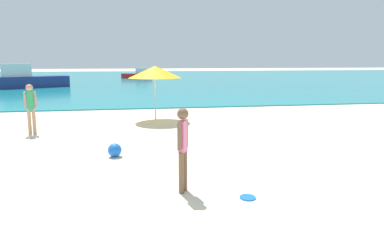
% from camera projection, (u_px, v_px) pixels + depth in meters
% --- Properties ---
extents(water, '(160.00, 60.00, 0.06)m').
position_uv_depth(water, '(149.00, 78.00, 46.27)').
color(water, teal).
rests_on(water, ground).
extents(person_standing, '(0.23, 0.31, 1.56)m').
position_uv_depth(person_standing, '(183.00, 145.00, 6.12)').
color(person_standing, brown).
rests_on(person_standing, ground).
extents(frisbee, '(0.28, 0.28, 0.03)m').
position_uv_depth(frisbee, '(248.00, 197.00, 5.96)').
color(frisbee, blue).
rests_on(frisbee, ground).
extents(person_distant, '(0.36, 0.22, 1.64)m').
position_uv_depth(person_distant, '(31.00, 106.00, 11.07)').
color(person_distant, tan).
rests_on(person_distant, ground).
extents(boat_near, '(6.32, 4.45, 2.07)m').
position_uv_depth(boat_near, '(28.00, 79.00, 29.37)').
color(boat_near, navy).
rests_on(boat_near, water).
extents(boat_far, '(4.13, 2.63, 1.34)m').
position_uv_depth(boat_far, '(138.00, 75.00, 45.02)').
color(boat_far, red).
rests_on(boat_far, water).
extents(beach_ball, '(0.34, 0.34, 0.34)m').
position_uv_depth(beach_ball, '(115.00, 150.00, 8.51)').
color(beach_ball, blue).
rests_on(beach_ball, ground).
extents(beach_umbrella, '(2.12, 2.12, 2.19)m').
position_uv_depth(beach_umbrella, '(155.00, 72.00, 13.47)').
color(beach_umbrella, '#B7B7BC').
rests_on(beach_umbrella, ground).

